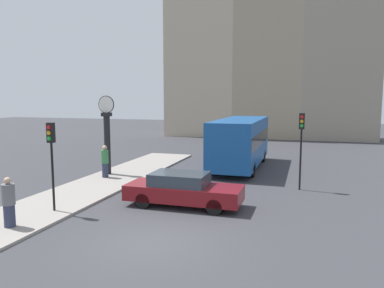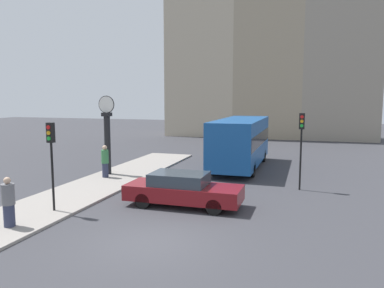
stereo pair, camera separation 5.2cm
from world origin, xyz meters
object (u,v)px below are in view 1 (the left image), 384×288
traffic_light_near (51,148)px  traffic_light_far (301,135)px  pedestrian_green_hoodie (105,161)px  sedan_car (183,189)px  pedestrian_grey_jacket (9,203)px  bus_distant (241,140)px  street_clock (107,136)px

traffic_light_near → traffic_light_far: 11.16m
traffic_light_near → pedestrian_green_hoodie: bearing=101.8°
sedan_car → traffic_light_near: 5.37m
pedestrian_grey_jacket → pedestrian_green_hoodie: (-0.99, 7.97, 0.04)m
sedan_car → traffic_light_near: size_ratio=1.40×
bus_distant → street_clock: street_clock is taller
street_clock → pedestrian_green_hoodie: (0.33, -0.88, -1.27)m
pedestrian_green_hoodie → traffic_light_near: bearing=-78.2°
street_clock → pedestrian_grey_jacket: size_ratio=2.61×
sedan_car → street_clock: 7.69m
sedan_car → bus_distant: 9.22m
pedestrian_green_hoodie → sedan_car: bearing=-32.4°
street_clock → pedestrian_grey_jacket: 9.04m
traffic_light_far → pedestrian_green_hoodie: bearing=-176.5°
traffic_light_near → street_clock: size_ratio=0.77×
street_clock → pedestrian_green_hoodie: street_clock is taller
sedan_car → bus_distant: bus_distant is taller
sedan_car → pedestrian_grey_jacket: bearing=-137.3°
street_clock → traffic_light_near: bearing=-77.1°
street_clock → pedestrian_grey_jacket: (1.32, -8.85, -1.32)m
pedestrian_grey_jacket → bus_distant: bearing=67.8°
traffic_light_far → pedestrian_grey_jacket: 12.74m
traffic_light_near → street_clock: (-1.58, 6.87, -0.30)m
traffic_light_far → street_clock: street_clock is taller
sedan_car → bus_distant: (0.79, 9.13, 1.06)m
sedan_car → traffic_light_near: bearing=-152.0°
traffic_light_far → pedestrian_grey_jacket: (-9.24, -8.59, -1.72)m
bus_distant → traffic_light_far: (3.74, -4.88, 0.90)m
bus_distant → traffic_light_near: (-5.24, -11.49, 0.79)m
traffic_light_far → pedestrian_green_hoodie: (-10.23, -0.62, -1.68)m
pedestrian_grey_jacket → traffic_light_far: bearing=42.9°
bus_distant → street_clock: 8.25m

